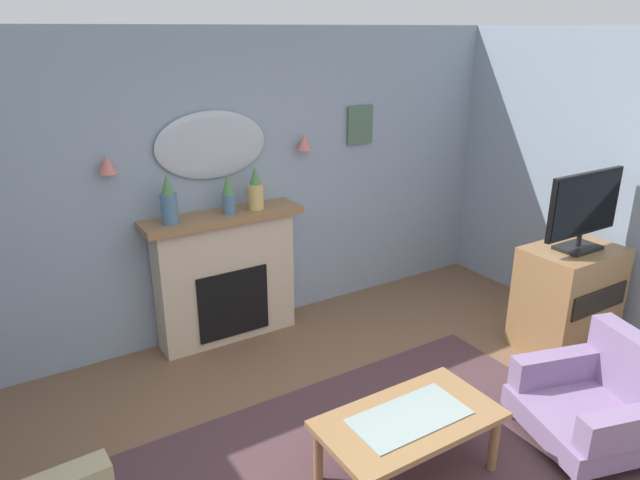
{
  "coord_description": "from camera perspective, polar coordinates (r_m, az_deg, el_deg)",
  "views": [
    {
      "loc": [
        -1.85,
        -1.88,
        2.61
      ],
      "look_at": [
        0.2,
        1.43,
        1.18
      ],
      "focal_mm": 32.48,
      "sensor_mm": 36.0,
      "label": 1
    }
  ],
  "objects": [
    {
      "name": "wall_back",
      "position": [
        5.09,
        -9.42,
        5.17
      ],
      "size": [
        6.69,
        0.1,
        2.64
      ],
      "primitive_type": "cube",
      "color": "#8C9EB2",
      "rests_on": "ground"
    },
    {
      "name": "fireplace",
      "position": [
        5.1,
        -9.23,
        -3.73
      ],
      "size": [
        1.36,
        0.36,
        1.16
      ],
      "color": "beige",
      "rests_on": "ground"
    },
    {
      "name": "mantel_vase_right",
      "position": [
        4.68,
        -14.69,
        3.63
      ],
      "size": [
        0.13,
        0.13,
        0.4
      ],
      "color": "#4C7093",
      "rests_on": "fireplace"
    },
    {
      "name": "mantel_vase_centre",
      "position": [
        4.84,
        -9.04,
        4.38
      ],
      "size": [
        0.11,
        0.11,
        0.33
      ],
      "color": "#4C7093",
      "rests_on": "fireplace"
    },
    {
      "name": "mantel_vase_left",
      "position": [
        4.94,
        -6.37,
        4.87
      ],
      "size": [
        0.14,
        0.14,
        0.38
      ],
      "color": "tan",
      "rests_on": "fireplace"
    },
    {
      "name": "wall_mirror",
      "position": [
        4.89,
        -10.63,
        9.17
      ],
      "size": [
        0.96,
        0.06,
        0.56
      ],
      "primitive_type": "ellipsoid",
      "color": "#B2BCC6"
    },
    {
      "name": "wall_sconce_left",
      "position": [
        4.62,
        -20.25,
        7.01
      ],
      "size": [
        0.14,
        0.14,
        0.14
      ],
      "primitive_type": "cone",
      "color": "#D17066"
    },
    {
      "name": "wall_sconce_right",
      "position": [
        5.22,
        -1.58,
        9.63
      ],
      "size": [
        0.14,
        0.14,
        0.14
      ],
      "primitive_type": "cone",
      "color": "#D17066"
    },
    {
      "name": "framed_picture",
      "position": [
        5.6,
        3.96,
        11.25
      ],
      "size": [
        0.28,
        0.03,
        0.36
      ],
      "primitive_type": "cube",
      "color": "#4C6B56"
    },
    {
      "name": "coffee_table",
      "position": [
        3.67,
        8.76,
        -17.56
      ],
      "size": [
        1.1,
        0.6,
        0.45
      ],
      "color": "olive",
      "rests_on": "ground"
    },
    {
      "name": "armchair_in_corner",
      "position": [
        4.38,
        26.14,
        -13.99
      ],
      "size": [
        1.01,
        0.99,
        0.71
      ],
      "color": "gray",
      "rests_on": "ground"
    },
    {
      "name": "tv_cabinet",
      "position": [
        5.39,
        23.19,
        -5.24
      ],
      "size": [
        0.8,
        0.57,
        0.9
      ],
      "color": "olive",
      "rests_on": "ground"
    },
    {
      "name": "tv_flatscreen",
      "position": [
        5.11,
        24.59,
        2.79
      ],
      "size": [
        0.84,
        0.24,
        0.65
      ],
      "color": "black",
      "rests_on": "tv_cabinet"
    }
  ]
}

